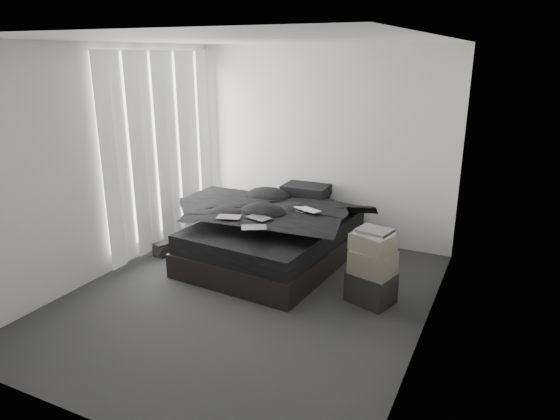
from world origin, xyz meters
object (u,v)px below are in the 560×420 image
at_px(side_stand, 217,216).
at_px(box_lower, 371,287).
at_px(laptop, 304,205).
at_px(bed, 274,250).

relative_size(side_stand, box_lower, 1.35).
height_order(laptop, box_lower, laptop).
distance_m(laptop, side_stand, 1.62).
bearing_deg(bed, box_lower, -16.59).
bearing_deg(bed, laptop, 7.50).
distance_m(side_stand, box_lower, 2.67).
distance_m(bed, laptop, 0.75).
bearing_deg(side_stand, box_lower, -21.28).
bearing_deg(side_stand, laptop, -15.33).
xyz_separation_m(laptop, side_stand, (-1.49, 0.41, -0.48)).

